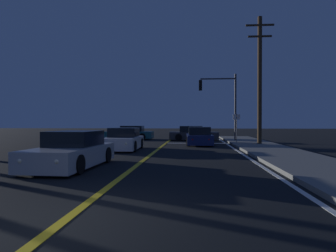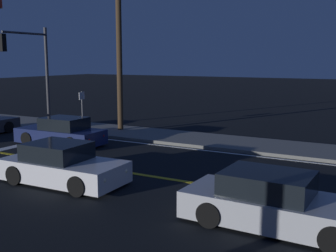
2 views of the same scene
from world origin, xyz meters
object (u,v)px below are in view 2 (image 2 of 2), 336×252
object	(u,v)px
car_following_oncoming_navy	(61,133)
car_parked_curb_silver	(275,203)
car_side_waiting_white	(62,166)
traffic_signal_near_right	(32,63)
street_sign_corner	(82,105)
utility_pole_right	(119,45)

from	to	relation	value
car_following_oncoming_navy	car_parked_curb_silver	bearing A→B (deg)	-115.14
car_side_waiting_white	car_parked_curb_silver	bearing A→B (deg)	86.43
traffic_signal_near_right	street_sign_corner	world-z (taller)	traffic_signal_near_right
car_following_oncoming_navy	traffic_signal_near_right	world-z (taller)	traffic_signal_near_right
car_parked_curb_silver	street_sign_corner	bearing A→B (deg)	-120.06
car_following_oncoming_navy	utility_pole_right	size ratio (longest dim) A/B	0.47
car_side_waiting_white	traffic_signal_near_right	xyz separation A→B (m)	(6.75, 8.34, 3.28)
car_following_oncoming_navy	street_sign_corner	distance (m)	3.27
car_following_oncoming_navy	utility_pole_right	xyz separation A→B (m)	(4.30, -0.41, 4.23)
car_parked_curb_silver	utility_pole_right	distance (m)	15.04
car_following_oncoming_navy	car_side_waiting_white	bearing A→B (deg)	-138.76
utility_pole_right	car_side_waiting_white	bearing A→B (deg)	-156.04
traffic_signal_near_right	utility_pole_right	size ratio (longest dim) A/B	0.64
car_parked_curb_silver	street_sign_corner	size ratio (longest dim) A/B	2.00
car_following_oncoming_navy	street_sign_corner	world-z (taller)	street_sign_corner
car_following_oncoming_navy	traffic_signal_near_right	bearing A→B (deg)	60.08
utility_pole_right	street_sign_corner	bearing A→B (deg)	131.97
traffic_signal_near_right	street_sign_corner	xyz separation A→B (m)	(0.81, -2.80, -2.28)
car_parked_curb_silver	car_side_waiting_white	size ratio (longest dim) A/B	1.10
car_parked_curb_silver	utility_pole_right	bearing A→B (deg)	-128.06
car_parked_curb_silver	car_side_waiting_white	distance (m)	7.13
car_parked_curb_silver	car_side_waiting_white	bearing A→B (deg)	-90.40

